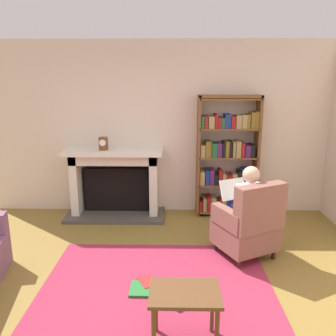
# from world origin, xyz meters

# --- Properties ---
(ground) EXTENTS (14.00, 14.00, 0.00)m
(ground) POSITION_xyz_m (0.00, 0.00, 0.00)
(ground) COLOR olive
(back_wall) EXTENTS (5.60, 0.10, 2.70)m
(back_wall) POSITION_xyz_m (0.00, 2.55, 1.35)
(back_wall) COLOR beige
(back_wall) RESTS_ON ground
(area_rug) EXTENTS (2.40, 1.80, 0.01)m
(area_rug) POSITION_xyz_m (0.00, 0.30, 0.01)
(area_rug) COLOR #992843
(area_rug) RESTS_ON ground
(fireplace) EXTENTS (1.53, 0.64, 1.08)m
(fireplace) POSITION_xyz_m (-0.75, 2.30, 0.57)
(fireplace) COLOR #4C4742
(fireplace) RESTS_ON ground
(mantel_clock) EXTENTS (0.14, 0.14, 0.19)m
(mantel_clock) POSITION_xyz_m (-0.89, 2.20, 1.17)
(mantel_clock) COLOR brown
(mantel_clock) RESTS_ON fireplace
(bookshelf) EXTENTS (0.94, 0.32, 1.89)m
(bookshelf) POSITION_xyz_m (1.01, 2.33, 0.93)
(bookshelf) COLOR brown
(bookshelf) RESTS_ON ground
(armchair_reading) EXTENTS (0.85, 0.84, 0.97)m
(armchair_reading) POSITION_xyz_m (1.07, 0.93, 0.42)
(armchair_reading) COLOR #331E14
(armchair_reading) RESTS_ON ground
(seated_reader) EXTENTS (0.52, 0.60, 1.14)m
(seated_reader) POSITION_xyz_m (1.02, 1.03, 0.62)
(seated_reader) COLOR silver
(seated_reader) RESTS_ON ground
(side_table) EXTENTS (0.56, 0.39, 0.50)m
(side_table) POSITION_xyz_m (0.26, -0.54, 0.42)
(side_table) COLOR brown
(side_table) RESTS_ON ground
(scattered_books) EXTENTS (0.62, 0.59, 0.04)m
(scattered_books) POSITION_xyz_m (0.02, 0.12, 0.03)
(scattered_books) COLOR red
(scattered_books) RESTS_ON area_rug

